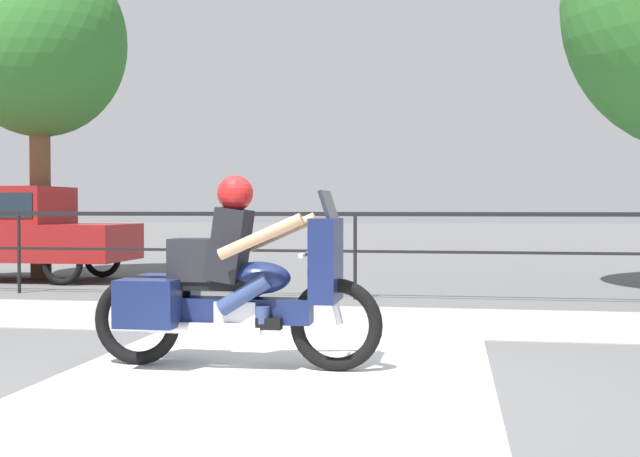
# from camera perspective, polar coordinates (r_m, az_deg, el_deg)

# --- Properties ---
(ground_plane) EXTENTS (120.00, 120.00, 0.00)m
(ground_plane) POSITION_cam_1_polar(r_m,az_deg,el_deg) (5.98, -3.84, -11.01)
(ground_plane) COLOR #565659
(sidewalk_band) EXTENTS (44.00, 2.40, 0.01)m
(sidewalk_band) POSITION_cam_1_polar(r_m,az_deg,el_deg) (9.28, 0.98, -6.48)
(sidewalk_band) COLOR #99968E
(sidewalk_band) RESTS_ON ground
(crosswalk_band) EXTENTS (3.31, 6.00, 0.01)m
(crosswalk_band) POSITION_cam_1_polar(r_m,az_deg,el_deg) (5.80, -4.40, -11.38)
(crosswalk_band) COLOR silver
(crosswalk_band) RESTS_ON ground
(fence_railing) EXTENTS (36.00, 0.05, 1.23)m
(fence_railing) POSITION_cam_1_polar(r_m,az_deg,el_deg) (11.24, 2.51, -0.15)
(fence_railing) COLOR black
(fence_railing) RESTS_ON ground
(motorcycle) EXTENTS (2.39, 0.76, 1.55)m
(motorcycle) POSITION_cam_1_polar(r_m,az_deg,el_deg) (6.50, -6.23, -3.95)
(motorcycle) COLOR black
(motorcycle) RESTS_ON ground
(parked_car) EXTENTS (4.13, 1.67, 1.65)m
(parked_car) POSITION_cam_1_polar(r_m,az_deg,el_deg) (15.24, -21.17, 0.10)
(parked_car) COLOR maroon
(parked_car) RESTS_ON ground
(tree_behind_car) EXTENTS (3.15, 3.15, 6.05)m
(tree_behind_car) POSITION_cam_1_polar(r_m,az_deg,el_deg) (15.82, -19.36, 12.33)
(tree_behind_car) COLOR brown
(tree_behind_car) RESTS_ON ground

